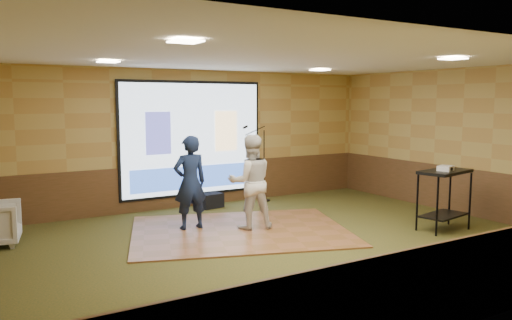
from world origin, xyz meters
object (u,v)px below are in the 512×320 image
projector (446,168)px  dance_floor (240,231)px  projector_screen (193,140)px  av_table (444,187)px  mic_stand (262,180)px  player_right (250,182)px  player_left (190,182)px  duffel_bag (211,201)px

projector → dance_floor: bearing=131.6°
projector_screen → av_table: projector_screen is taller
mic_stand → projector: bearing=-69.7°
player_right → mic_stand: (1.53, 2.12, -0.38)m
dance_floor → mic_stand: 2.82m
player_left → av_table: 4.57m
player_right → av_table: player_right is taller
projector_screen → player_right: projector_screen is taller
player_right → player_left: bearing=-14.1°
projector_screen → dance_floor: size_ratio=0.88×
dance_floor → player_right: 0.90m
projector → mic_stand: mic_stand is taller
dance_floor → av_table: av_table is taller
projector_screen → duffel_bag: size_ratio=6.61×
player_right → mic_stand: mic_stand is taller
mic_stand → projector_screen: bearing=170.7°
projector_screen → av_table: size_ratio=3.03×
projector_screen → duffel_bag: bearing=-53.9°
player_left → projector: size_ratio=6.30×
dance_floor → player_right: player_right is taller
player_right → av_table: bearing=163.7°
dance_floor → av_table: bearing=-28.8°
player_left → mic_stand: 2.97m
player_right → duffel_bag: 2.19m
dance_floor → player_left: (-0.72, 0.56, 0.86)m
av_table → mic_stand: bearing=110.4°
projector_screen → player_left: size_ratio=1.97×
player_right → av_table: 3.49m
projector_screen → duffel_bag: 1.38m
projector_screen → projector: bearing=-54.9°
projector_screen → player_right: size_ratio=1.95×
dance_floor → duffel_bag: 2.14m
player_left → duffel_bag: 2.04m
projector_screen → duffel_bag: projector_screen is taller
player_left → projector: (3.87, -2.38, 0.27)m
player_left → duffel_bag: bearing=-124.7°
player_left → projector: player_left is taller
av_table → mic_stand: (-1.46, 3.92, -0.30)m
player_left → dance_floor: bearing=143.5°
mic_stand → dance_floor: bearing=-128.4°
dance_floor → projector: bearing=-30.0°
duffel_bag → projector_screen: bearing=126.1°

